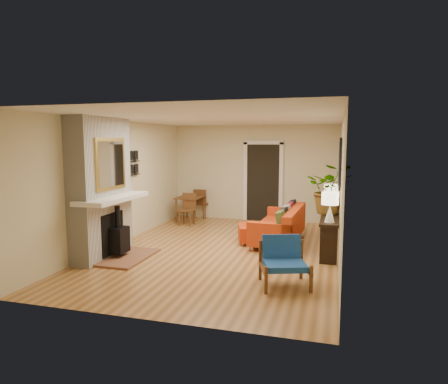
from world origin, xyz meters
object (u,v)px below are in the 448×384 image
at_px(blue_chair, 283,258).
at_px(console_table, 330,223).
at_px(sofa, 282,225).
at_px(lamp_near, 330,204).
at_px(houseplant, 331,189).
at_px(lamp_far, 331,194).
at_px(dining_table, 192,201).
at_px(ottoman, 256,232).

xyz_separation_m(blue_chair, console_table, (0.64, 2.02, 0.18)).
distance_m(sofa, console_table, 1.16).
distance_m(lamp_near, houseplant, 0.89).
xyz_separation_m(blue_chair, lamp_far, (0.64, 2.71, 0.67)).
distance_m(dining_table, lamp_far, 3.97).
xyz_separation_m(sofa, dining_table, (-2.66, 1.60, 0.18)).
distance_m(ottoman, dining_table, 2.82).
relative_size(lamp_near, lamp_far, 1.00).
bearing_deg(ottoman, sofa, 22.64).
xyz_separation_m(sofa, houseplant, (0.99, -0.36, 0.87)).
xyz_separation_m(lamp_near, houseplant, (-0.01, 0.87, 0.16)).
relative_size(ottoman, dining_table, 0.60).
bearing_deg(sofa, houseplant, -19.97).
relative_size(blue_chair, console_table, 0.47).
distance_m(blue_chair, dining_table, 5.16).
bearing_deg(ottoman, houseplant, -5.13).
relative_size(sofa, lamp_near, 3.89).
bearing_deg(houseplant, blue_chair, -105.82).
distance_m(blue_chair, lamp_near, 1.64).
height_order(ottoman, houseplant, houseplant).
relative_size(sofa, blue_chair, 2.40).
bearing_deg(lamp_far, console_table, -90.00).
distance_m(dining_table, houseplant, 4.19).
relative_size(blue_chair, dining_table, 0.57).
relative_size(dining_table, lamp_near, 2.83).
height_order(sofa, houseplant, houseplant).
bearing_deg(ottoman, lamp_far, 13.04).
bearing_deg(lamp_near, blue_chair, -115.35).
height_order(lamp_near, houseplant, houseplant).
distance_m(sofa, dining_table, 3.11).
relative_size(sofa, console_table, 1.14).
bearing_deg(console_table, houseplant, 92.89).
distance_m(sofa, lamp_near, 1.73).
bearing_deg(dining_table, sofa, -31.07).
bearing_deg(houseplant, ottoman, 174.87).
distance_m(blue_chair, lamp_far, 2.87).
relative_size(sofa, ottoman, 2.30).
bearing_deg(console_table, lamp_far, 90.00).
bearing_deg(dining_table, lamp_far, -21.90).
bearing_deg(dining_table, ottoman, -40.65).
height_order(sofa, ottoman, sofa).
xyz_separation_m(sofa, ottoman, (-0.53, -0.22, -0.14)).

